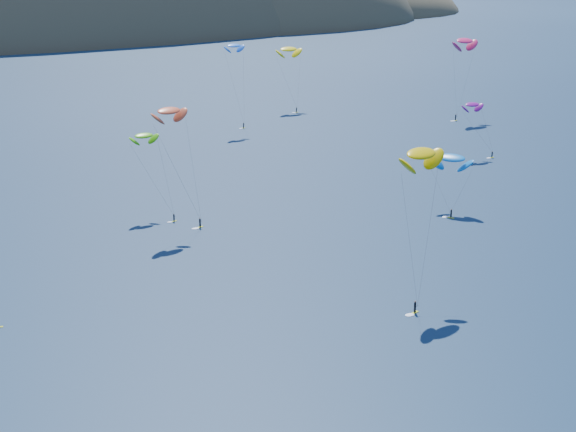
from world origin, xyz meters
The scene contains 9 objects.
island centered at (39.40, 562.36, -10.74)m, with size 730.00×300.00×210.00m.
kitesurfer_2 centered at (2.51, 60.60, 23.28)m, with size 13.06×13.34×26.13m.
kitesurfer_3 centered at (-24.49, 123.10, 16.51)m, with size 6.79×13.48×18.38m.
kitesurfer_4 centered at (28.08, 191.56, 25.89)m, with size 7.75×5.58×27.99m.
kitesurfer_5 centered at (35.44, 92.51, 11.31)m, with size 9.69×12.51×13.99m.
kitesurfer_6 centered at (71.23, 127.93, 14.04)m, with size 7.21×8.04×16.05m.
kitesurfer_8 centered at (104.00, 171.71, 25.46)m, with size 13.65×10.07×28.70m.
kitesurfer_9 centered at (-22.47, 111.88, 23.73)m, with size 9.17×9.81×26.14m.
kitesurfer_11 centered at (59.36, 213.77, 20.72)m, with size 10.43×13.54×23.58m.
Camera 1 is at (-76.68, -41.87, 55.53)m, focal length 50.00 mm.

